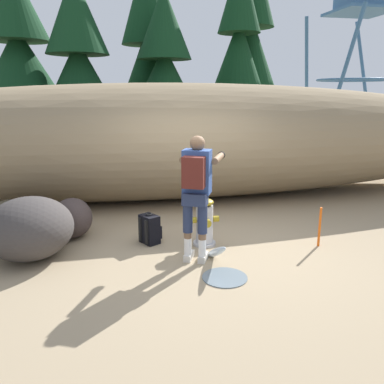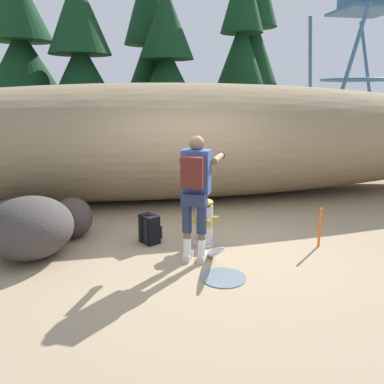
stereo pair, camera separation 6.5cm
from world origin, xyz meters
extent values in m
cube|color=#998466|center=(0.00, 0.00, -0.02)|extent=(56.00, 56.00, 0.04)
ellipsoid|color=#897556|center=(0.00, 3.12, 1.22)|extent=(16.88, 3.20, 2.44)
cylinder|color=#B2B2B7|center=(-0.02, 0.18, 0.02)|extent=(0.34, 0.34, 0.04)
cylinder|color=#B2B2B7|center=(-0.02, 0.18, 0.33)|extent=(0.25, 0.25, 0.57)
ellipsoid|color=#9E8419|center=(-0.02, 0.18, 0.66)|extent=(0.27, 0.27, 0.10)
cylinder|color=#9E8419|center=(-0.02, 0.18, 0.74)|extent=(0.06, 0.06, 0.05)
cylinder|color=#9E8419|center=(-0.19, 0.18, 0.40)|extent=(0.09, 0.09, 0.09)
cylinder|color=#9E8419|center=(0.15, 0.18, 0.40)|extent=(0.09, 0.09, 0.09)
cylinder|color=#9E8419|center=(-0.02, 0.01, 0.40)|extent=(0.11, 0.09, 0.11)
ellipsoid|color=silver|center=(-0.02, -0.47, 0.14)|extent=(0.10, 1.01, 0.60)
cylinder|color=slate|center=(-0.02, -0.95, 0.01)|extent=(0.56, 0.56, 0.01)
cube|color=beige|center=(-0.35, -0.30, 0.04)|extent=(0.20, 0.28, 0.09)
cylinder|color=white|center=(-0.38, -0.36, 0.21)|extent=(0.10, 0.10, 0.24)
cylinder|color=brown|center=(-0.38, -0.36, 0.37)|extent=(0.10, 0.10, 0.09)
cylinder|color=#232D4C|center=(-0.38, -0.36, 0.62)|extent=(0.13, 0.13, 0.42)
cube|color=beige|center=(-0.17, -0.39, 0.04)|extent=(0.20, 0.28, 0.09)
cylinder|color=white|center=(-0.19, -0.44, 0.21)|extent=(0.10, 0.10, 0.24)
cylinder|color=brown|center=(-0.19, -0.44, 0.37)|extent=(0.10, 0.10, 0.09)
cylinder|color=#232D4C|center=(-0.19, -0.44, 0.62)|extent=(0.13, 0.13, 0.42)
cube|color=#232D4C|center=(-0.29, -0.40, 0.88)|extent=(0.37, 0.31, 0.16)
cube|color=#2D4784|center=(-0.24, -0.30, 1.22)|extent=(0.43, 0.37, 0.58)
cube|color=#511E19|center=(-0.32, -0.48, 1.25)|extent=(0.32, 0.26, 0.40)
sphere|color=brown|center=(-0.23, -0.28, 1.59)|extent=(0.20, 0.20, 0.20)
cube|color=black|center=(-0.20, -0.20, 1.60)|extent=(0.14, 0.08, 0.04)
cylinder|color=brown|center=(-0.29, 0.13, 1.35)|extent=(0.32, 0.57, 0.09)
sphere|color=black|center=(-0.18, 0.38, 1.35)|extent=(0.11, 0.11, 0.11)
cylinder|color=brown|center=(0.11, -0.05, 1.35)|extent=(0.32, 0.57, 0.09)
sphere|color=black|center=(0.22, 0.19, 1.35)|extent=(0.11, 0.11, 0.11)
cube|color=black|center=(-0.83, 0.41, 0.22)|extent=(0.32, 0.36, 0.44)
cube|color=black|center=(-0.71, 0.47, 0.15)|extent=(0.16, 0.21, 0.20)
torus|color=black|center=(-0.83, 0.41, 0.46)|extent=(0.10, 0.10, 0.02)
cube|color=black|center=(-0.97, 0.42, 0.22)|extent=(0.05, 0.06, 0.37)
cube|color=black|center=(-0.89, 0.28, 0.22)|extent=(0.05, 0.06, 0.37)
ellipsoid|color=#3B3735|center=(-2.48, 0.17, 0.43)|extent=(1.60, 1.62, 0.86)
ellipsoid|color=#413C2C|center=(-3.04, 1.36, 0.26)|extent=(0.83, 1.02, 0.52)
ellipsoid|color=#3C302E|center=(-2.00, 0.91, 0.31)|extent=(0.68, 0.80, 0.63)
cylinder|color=#47331E|center=(-3.72, 6.63, 0.81)|extent=(0.32, 0.32, 1.62)
cone|color=#0F3319|center=(-3.72, 6.63, 2.80)|extent=(2.67, 2.67, 2.35)
cone|color=#0F3319|center=(-3.72, 6.63, 4.56)|extent=(1.74, 1.74, 1.96)
cylinder|color=#47331E|center=(-2.14, 6.11, 0.59)|extent=(0.31, 0.31, 1.18)
cone|color=#0F3319|center=(-2.14, 6.11, 2.40)|extent=(2.55, 2.55, 2.45)
cone|color=#0F3319|center=(-2.14, 6.11, 4.24)|extent=(1.66, 1.66, 2.04)
cylinder|color=#47331E|center=(-0.15, 7.53, 0.53)|extent=(0.29, 0.29, 1.05)
cone|color=#0F3319|center=(-0.15, 7.53, 2.62)|extent=(2.44, 2.44, 3.13)
cylinder|color=#47331E|center=(0.21, 6.42, 0.61)|extent=(0.29, 0.29, 1.21)
cone|color=#0F3319|center=(0.21, 6.42, 2.38)|extent=(2.39, 2.39, 2.33)
cone|color=#0F3319|center=(0.21, 6.42, 4.13)|extent=(1.55, 1.55, 1.94)
cylinder|color=#47331E|center=(2.77, 7.60, 0.85)|extent=(0.25, 0.25, 1.70)
cone|color=#0F3319|center=(2.77, 7.60, 3.13)|extent=(2.12, 2.12, 2.86)
cylinder|color=#47331E|center=(3.47, 8.63, 0.76)|extent=(0.31, 0.31, 1.52)
cone|color=#0F3319|center=(3.47, 8.63, 3.27)|extent=(2.60, 2.60, 3.49)
cylinder|color=#386089|center=(11.03, 12.99, 2.80)|extent=(1.09, 1.09, 5.64)
cylinder|color=#386089|center=(7.94, 12.99, 2.80)|extent=(1.09, 1.09, 5.64)
cylinder|color=#386089|center=(7.94, 9.91, 2.80)|extent=(1.09, 1.09, 5.64)
torus|color=#386089|center=(9.49, 11.45, 2.80)|extent=(3.31, 3.31, 0.10)
cube|color=#386089|center=(9.49, 11.45, 5.67)|extent=(2.47, 2.47, 0.12)
cylinder|color=#E55914|center=(1.64, -0.21, 0.30)|extent=(0.04, 0.04, 0.60)
camera|label=1|loc=(-1.28, -5.26, 2.22)|focal=36.78mm
camera|label=2|loc=(-1.22, -5.27, 2.22)|focal=36.78mm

